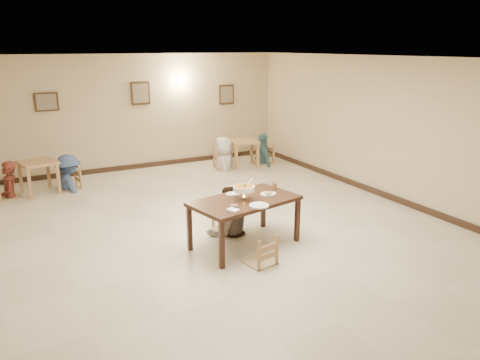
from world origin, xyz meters
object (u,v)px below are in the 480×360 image
main_table (245,204)px  bg_diner_b (67,155)px  bg_diner_d (263,133)px  bg_chair_lr (68,169)px  main_diner (228,187)px  bg_chair_rl (224,149)px  bg_diner_c (224,137)px  drink_glass (275,186)px  bg_chair_ll (8,177)px  chair_far (225,205)px  bg_diner_a (6,161)px  bg_chair_rr (263,144)px  bg_table_left (38,167)px  bg_table_right (244,145)px  chair_near (260,236)px  curry_warmer (244,189)px

main_table → bg_diner_b: size_ratio=1.15×
bg_diner_d → bg_chair_lr: bearing=99.4°
main_diner → bg_diner_b: bearing=-62.7°
bg_chair_rl → bg_diner_c: bg_diner_c is taller
drink_glass → bg_chair_ll: size_ratio=0.16×
chair_far → bg_diner_a: size_ratio=0.60×
bg_chair_ll → bg_chair_rr: size_ratio=0.89×
bg_table_left → bg_chair_rr: 5.82m
bg_chair_ll → chair_far: bearing=-141.9°
bg_chair_ll → bg_chair_rr: (6.44, 0.12, 0.06)m
bg_chair_ll → bg_diner_a: size_ratio=0.59×
main_diner → bg_diner_c: 4.49m
bg_chair_ll → bg_chair_lr: size_ratio=1.00×
chair_far → bg_chair_rl: (1.90, 3.96, 0.04)m
bg_table_right → bg_diner_b: bg_diner_b is taller
main_table → main_diner: 0.63m
chair_near → bg_table_right: chair_near is taller
bg_table_right → chair_near: bearing=-116.1°
curry_warmer → bg_chair_ll: bearing=125.7°
bg_diner_b → bg_table_left: bearing=71.4°
curry_warmer → bg_table_left: bearing=119.9°
bg_table_left → bg_diner_b: bg_diner_b is taller
bg_table_left → bg_chair_ll: size_ratio=0.92×
chair_near → bg_chair_ll: 6.18m
chair_far → bg_chair_ll: (-3.31, 3.87, -0.01)m
chair_far → bg_diner_b: bg_diner_b is taller
bg_diner_c → bg_diner_d: (1.22, 0.03, -0.01)m
bg_chair_rl → chair_near: bearing=173.5°
drink_glass → bg_diner_d: bg_diner_d is taller
bg_chair_rl → main_table: bearing=172.0°
chair_near → chair_far: bearing=-103.6°
curry_warmer → bg_chair_rl: bearing=67.8°
bg_diner_b → bg_chair_rl: bearing=-108.8°
bg_table_right → bg_diner_d: 0.67m
bg_table_right → bg_chair_ll: size_ratio=0.91×
chair_near → bg_chair_rl: bearing=-119.8°
curry_warmer → chair_near: bearing=-97.7°
bg_table_left → bg_table_right: size_ratio=1.02×
main_diner → bg_chair_rr: (3.12, 4.10, -0.31)m
bg_table_right → bg_chair_rr: 0.62m
bg_table_left → bg_diner_a: bg_diner_a is taller
main_table → main_diner: size_ratio=1.10×
chair_far → main_diner: (0.01, -0.11, 0.37)m
bg_chair_rl → bg_diner_d: (1.22, 0.03, 0.32)m
bg_table_right → main_table: bearing=-118.3°
drink_glass → bg_diner_d: bearing=61.7°
drink_glass → bg_diner_c: bearing=74.9°
main_table → bg_chair_lr: 5.11m
chair_far → curry_warmer: size_ratio=2.52×
chair_near → main_diner: size_ratio=0.53×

